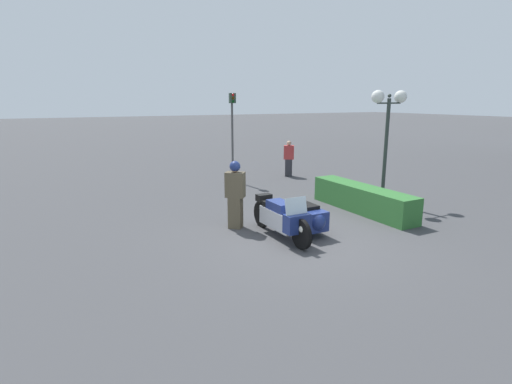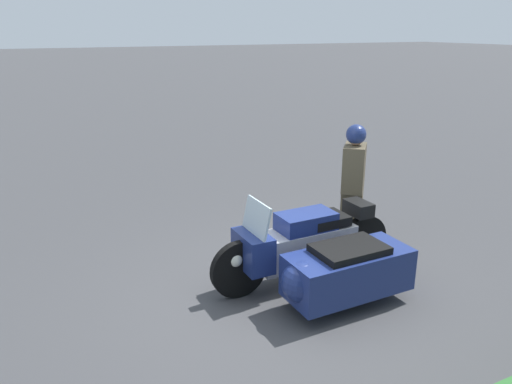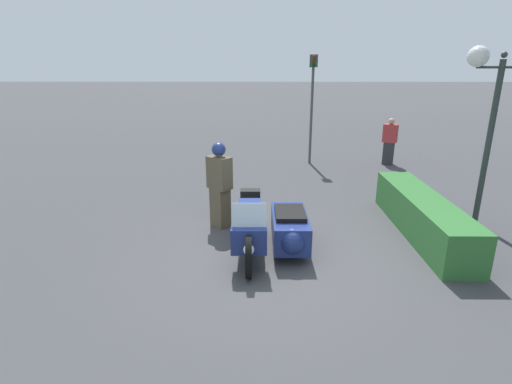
# 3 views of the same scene
# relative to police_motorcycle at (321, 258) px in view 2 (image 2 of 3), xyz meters

# --- Properties ---
(ground_plane) EXTENTS (160.00, 160.00, 0.00)m
(ground_plane) POSITION_rel_police_motorcycle_xyz_m (0.52, -0.04, -0.48)
(ground_plane) COLOR #424244
(police_motorcycle) EXTENTS (2.59, 1.36, 1.18)m
(police_motorcycle) POSITION_rel_police_motorcycle_xyz_m (0.00, 0.00, 0.00)
(police_motorcycle) COLOR black
(police_motorcycle) RESTS_ON ground
(officer_rider) EXTENTS (0.56, 0.57, 1.83)m
(officer_rider) POSITION_rel_police_motorcycle_xyz_m (-1.24, -1.06, 0.48)
(officer_rider) COLOR brown
(officer_rider) RESTS_ON ground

